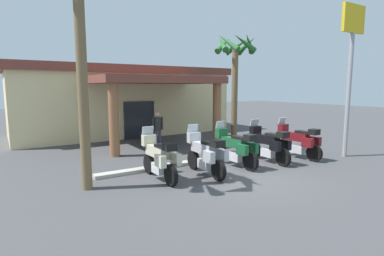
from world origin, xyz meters
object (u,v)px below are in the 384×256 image
(motel_building, at_px, (124,100))
(motorcycle_maroon, at_px, (298,141))
(motorcycle_cream, at_px, (159,158))
(motorcycle_black, at_px, (269,144))
(motorcycle_silver, at_px, (206,154))
(motorcycle_green, at_px, (235,148))
(palm_tree_near_portico, at_px, (235,60))
(roadside_sign, at_px, (351,56))
(pedestrian, at_px, (158,127))

(motel_building, bearing_deg, motorcycle_maroon, -71.28)
(motorcycle_cream, xyz_separation_m, motorcycle_black, (4.60, -0.19, 0.00))
(motorcycle_cream, height_order, motorcycle_silver, same)
(motorcycle_cream, relative_size, motorcycle_black, 1.00)
(motorcycle_silver, height_order, motorcycle_green, same)
(motorcycle_cream, height_order, palm_tree_near_portico, palm_tree_near_portico)
(motorcycle_maroon, relative_size, palm_tree_near_portico, 0.37)
(motorcycle_silver, relative_size, motorcycle_maroon, 1.00)
(motorcycle_black, bearing_deg, motorcycle_maroon, -93.75)
(motorcycle_cream, relative_size, roadside_sign, 0.36)
(motorcycle_cream, bearing_deg, motorcycle_black, -92.71)
(motorcycle_green, height_order, motorcycle_black, same)
(pedestrian, height_order, palm_tree_near_portico, palm_tree_near_portico)
(palm_tree_near_portico, bearing_deg, motorcycle_green, -129.31)
(motorcycle_silver, xyz_separation_m, palm_tree_near_portico, (5.84, 5.57, 3.76))
(motorcycle_silver, distance_m, motorcycle_green, 1.57)
(motorcycle_green, relative_size, pedestrian, 1.25)
(motorcycle_green, bearing_deg, motorcycle_silver, 97.17)
(motorcycle_cream, distance_m, motorcycle_green, 3.07)
(motorcycle_silver, bearing_deg, motorcycle_cream, 79.77)
(motorcycle_cream, bearing_deg, pedestrian, -25.18)
(motorcycle_green, relative_size, motorcycle_maroon, 1.00)
(motorcycle_maroon, xyz_separation_m, palm_tree_near_portico, (1.24, 5.58, 3.76))
(roadside_sign, bearing_deg, motel_building, 116.59)
(motorcycle_maroon, bearing_deg, roadside_sign, -116.47)
(motorcycle_silver, xyz_separation_m, motorcycle_maroon, (4.60, -0.00, 0.00))
(motorcycle_black, distance_m, roadside_sign, 5.01)
(motel_building, relative_size, pedestrian, 7.48)
(motorcycle_cream, bearing_deg, motorcycle_silver, -102.60)
(motorcycle_silver, xyz_separation_m, motorcycle_black, (3.07, 0.14, 0.00))
(motel_building, height_order, motorcycle_green, motel_building)
(motorcycle_silver, relative_size, palm_tree_near_portico, 0.37)
(motorcycle_green, distance_m, roadside_sign, 6.20)
(motorcycle_silver, relative_size, pedestrian, 1.25)
(motel_building, bearing_deg, roadside_sign, -64.25)
(motorcycle_cream, distance_m, motorcycle_black, 4.61)
(motorcycle_cream, xyz_separation_m, motorcycle_green, (3.07, -0.02, 0.00))
(palm_tree_near_portico, bearing_deg, motorcycle_maroon, -102.50)
(motorcycle_cream, distance_m, motorcycle_maroon, 6.15)
(roadside_sign, bearing_deg, motorcycle_black, 164.21)
(pedestrian, xyz_separation_m, roadside_sign, (6.07, -5.51, 3.14))
(motorcycle_silver, height_order, pedestrian, pedestrian)
(motel_building, distance_m, motorcycle_cream, 10.53)
(motorcycle_cream, relative_size, motorcycle_maroon, 1.00)
(motel_building, xyz_separation_m, pedestrian, (-0.41, -5.80, -1.09))
(motorcycle_silver, relative_size, roadside_sign, 0.36)
(motel_building, bearing_deg, motorcycle_cream, -104.22)
(pedestrian, bearing_deg, roadside_sign, 53.74)
(motorcycle_green, bearing_deg, palm_tree_near_portico, -43.72)
(roadside_sign, bearing_deg, motorcycle_cream, 171.75)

